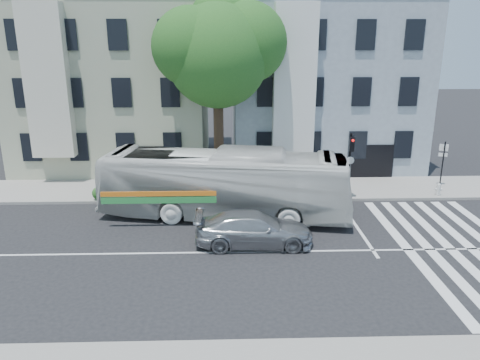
{
  "coord_description": "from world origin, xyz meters",
  "views": [
    {
      "loc": [
        0.41,
        -17.57,
        8.59
      ],
      "look_at": [
        1.02,
        2.34,
        2.4
      ],
      "focal_mm": 35.0,
      "sensor_mm": 36.0,
      "label": 1
    }
  ],
  "objects_px": {
    "sedan": "(254,229)",
    "fire_hydrant": "(438,189)",
    "traffic_signal": "(350,158)",
    "bus": "(224,184)"
  },
  "relations": [
    {
      "from": "sedan",
      "to": "traffic_signal",
      "type": "bearing_deg",
      "value": -45.02
    },
    {
      "from": "sedan",
      "to": "fire_hydrant",
      "type": "distance_m",
      "value": 11.94
    },
    {
      "from": "sedan",
      "to": "traffic_signal",
      "type": "distance_m",
      "value": 7.67
    },
    {
      "from": "bus",
      "to": "fire_hydrant",
      "type": "xyz_separation_m",
      "value": [
        11.73,
        2.43,
        -1.19
      ]
    },
    {
      "from": "bus",
      "to": "fire_hydrant",
      "type": "bearing_deg",
      "value": -68.76
    },
    {
      "from": "bus",
      "to": "fire_hydrant",
      "type": "height_order",
      "value": "bus"
    },
    {
      "from": "traffic_signal",
      "to": "fire_hydrant",
      "type": "height_order",
      "value": "traffic_signal"
    },
    {
      "from": "fire_hydrant",
      "to": "traffic_signal",
      "type": "bearing_deg",
      "value": -174.74
    },
    {
      "from": "sedan",
      "to": "fire_hydrant",
      "type": "relative_size",
      "value": 7.24
    },
    {
      "from": "bus",
      "to": "sedan",
      "type": "xyz_separation_m",
      "value": [
        1.24,
        -3.27,
        -0.96
      ]
    }
  ]
}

